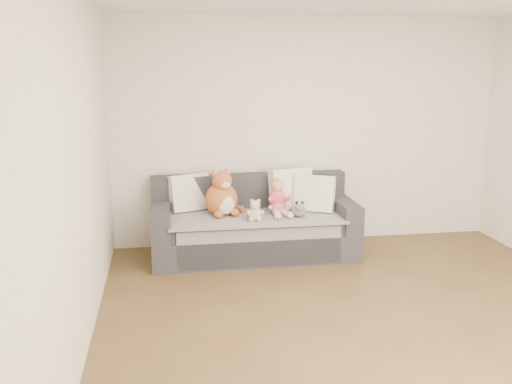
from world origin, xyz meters
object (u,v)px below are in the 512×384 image
at_px(sofa, 253,227).
at_px(sippy_cup, 253,214).
at_px(teddy_bear, 255,212).
at_px(plush_cat, 222,197).
at_px(toddler, 278,199).

distance_m(sofa, sippy_cup, 0.36).
xyz_separation_m(teddy_bear, sippy_cup, (-0.02, 0.04, -0.03)).
xyz_separation_m(plush_cat, sippy_cup, (0.29, -0.27, -0.13)).
bearing_deg(plush_cat, toddler, -22.63).
relative_size(sofa, teddy_bear, 9.40).
bearing_deg(teddy_bear, toddler, 49.52).
bearing_deg(sippy_cup, sofa, 79.62).
height_order(plush_cat, teddy_bear, plush_cat).
height_order(toddler, sippy_cup, toddler).
bearing_deg(toddler, sofa, 160.91).
bearing_deg(sippy_cup, plush_cat, 137.28).
xyz_separation_m(sofa, plush_cat, (-0.34, -0.01, 0.36)).
bearing_deg(teddy_bear, sofa, 93.87).
xyz_separation_m(plush_cat, teddy_bear, (0.31, -0.31, -0.10)).
distance_m(sofa, plush_cat, 0.50).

